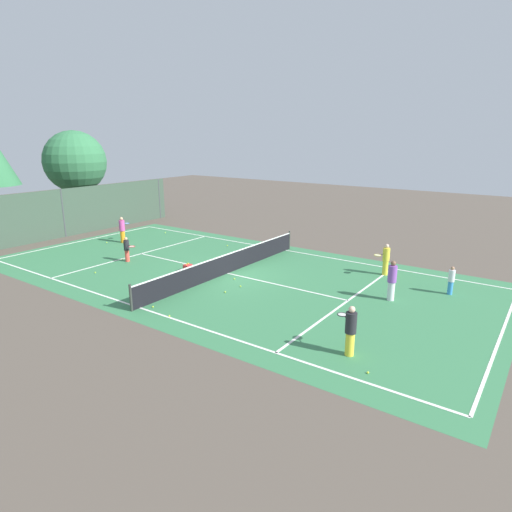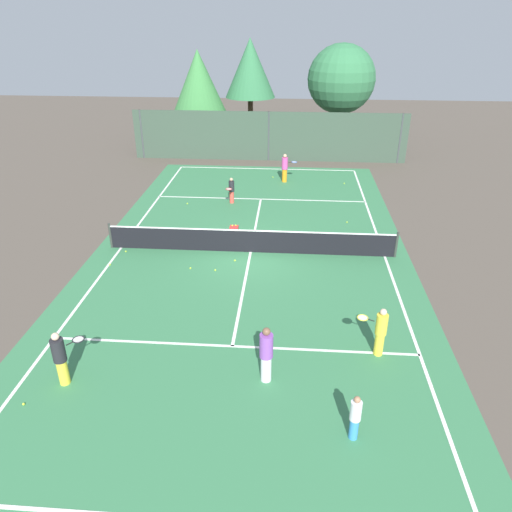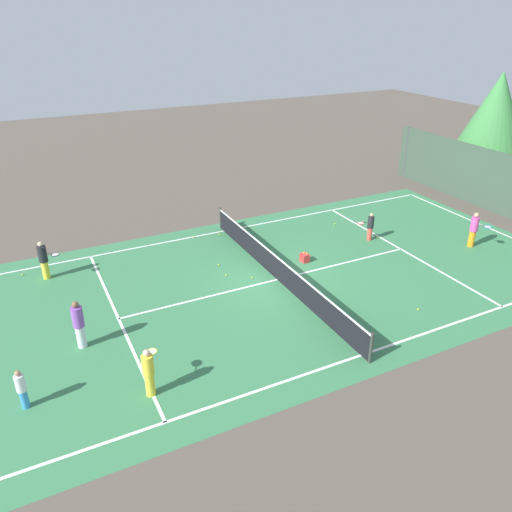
{
  "view_description": "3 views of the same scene",
  "coord_description": "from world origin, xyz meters",
  "px_view_note": "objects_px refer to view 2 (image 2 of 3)",
  "views": [
    {
      "loc": [
        -15.93,
        -13.03,
        6.58
      ],
      "look_at": [
        0.29,
        -1.53,
        1.07
      ],
      "focal_mm": 30.56,
      "sensor_mm": 36.0,
      "label": 1
    },
    {
      "loc": [
        1.6,
        -18.1,
        8.95
      ],
      "look_at": [
        0.38,
        -2.03,
        0.85
      ],
      "focal_mm": 34.19,
      "sensor_mm": 36.0,
      "label": 2
    },
    {
      "loc": [
        15.38,
        -8.64,
        9.8
      ],
      "look_at": [
        -0.42,
        -0.77,
        1.05
      ],
      "focal_mm": 34.97,
      "sensor_mm": 36.0,
      "label": 3
    }
  ],
  "objects_px": {
    "player_3": "(355,417)",
    "tennis_ball_4": "(347,222)",
    "ball_crate": "(234,230)",
    "tennis_ball_9": "(24,404)",
    "tennis_ball_10": "(187,203)",
    "tennis_ball_3": "(273,177)",
    "tennis_ball_5": "(344,183)",
    "tennis_ball_6": "(233,199)",
    "player_2": "(231,190)",
    "tennis_ball_1": "(190,268)",
    "player_0": "(285,168)",
    "player_5": "(380,331)",
    "player_4": "(60,358)",
    "player_1": "(266,354)",
    "tennis_ball_8": "(110,265)",
    "tennis_ball_2": "(215,270)",
    "tennis_ball_7": "(126,251)",
    "tennis_ball_0": "(235,260)"
  },
  "relations": [
    {
      "from": "player_2",
      "to": "tennis_ball_3",
      "type": "relative_size",
      "value": 20.42
    },
    {
      "from": "player_3",
      "to": "tennis_ball_6",
      "type": "xyz_separation_m",
      "value": [
        -4.7,
        15.87,
        -0.6
      ]
    },
    {
      "from": "tennis_ball_0",
      "to": "tennis_ball_7",
      "type": "height_order",
      "value": "same"
    },
    {
      "from": "tennis_ball_1",
      "to": "tennis_ball_10",
      "type": "bearing_deg",
      "value": 102.52
    },
    {
      "from": "player_2",
      "to": "tennis_ball_1",
      "type": "height_order",
      "value": "player_2"
    },
    {
      "from": "tennis_ball_5",
      "to": "tennis_ball_6",
      "type": "relative_size",
      "value": 1.0
    },
    {
      "from": "ball_crate",
      "to": "tennis_ball_9",
      "type": "height_order",
      "value": "ball_crate"
    },
    {
      "from": "player_1",
      "to": "player_2",
      "type": "bearing_deg",
      "value": 100.75
    },
    {
      "from": "tennis_ball_4",
      "to": "tennis_ball_7",
      "type": "bearing_deg",
      "value": -157.77
    },
    {
      "from": "tennis_ball_9",
      "to": "tennis_ball_10",
      "type": "xyz_separation_m",
      "value": [
        1.24,
        14.59,
        0.0
      ]
    },
    {
      "from": "player_4",
      "to": "tennis_ball_3",
      "type": "distance_m",
      "value": 19.16
    },
    {
      "from": "tennis_ball_2",
      "to": "tennis_ball_4",
      "type": "distance_m",
      "value": 7.58
    },
    {
      "from": "tennis_ball_9",
      "to": "tennis_ball_0",
      "type": "bearing_deg",
      "value": 61.95
    },
    {
      "from": "player_0",
      "to": "tennis_ball_6",
      "type": "xyz_separation_m",
      "value": [
        -2.65,
        -3.26,
        -0.82
      ]
    },
    {
      "from": "tennis_ball_1",
      "to": "tennis_ball_6",
      "type": "distance_m",
      "value": 7.92
    },
    {
      "from": "player_0",
      "to": "player_5",
      "type": "xyz_separation_m",
      "value": [
        3.08,
        -15.92,
        -0.05
      ]
    },
    {
      "from": "tennis_ball_0",
      "to": "player_4",
      "type": "bearing_deg",
      "value": -116.59
    },
    {
      "from": "player_1",
      "to": "player_4",
      "type": "relative_size",
      "value": 1.04
    },
    {
      "from": "player_3",
      "to": "tennis_ball_4",
      "type": "bearing_deg",
      "value": 85.44
    },
    {
      "from": "tennis_ball_3",
      "to": "tennis_ball_5",
      "type": "bearing_deg",
      "value": -12.02
    },
    {
      "from": "tennis_ball_4",
      "to": "player_1",
      "type": "bearing_deg",
      "value": -105.84
    },
    {
      "from": "tennis_ball_10",
      "to": "player_1",
      "type": "bearing_deg",
      "value": -69.76
    },
    {
      "from": "player_1",
      "to": "tennis_ball_3",
      "type": "distance_m",
      "value": 18.04
    },
    {
      "from": "player_1",
      "to": "tennis_ball_0",
      "type": "height_order",
      "value": "player_1"
    },
    {
      "from": "tennis_ball_3",
      "to": "tennis_ball_8",
      "type": "distance_m",
      "value": 13.21
    },
    {
      "from": "player_4",
      "to": "tennis_ball_0",
      "type": "distance_m",
      "value": 8.37
    },
    {
      "from": "player_4",
      "to": "tennis_ball_6",
      "type": "xyz_separation_m",
      "value": [
        2.83,
        14.54,
        -0.81
      ]
    },
    {
      "from": "tennis_ball_5",
      "to": "player_5",
      "type": "bearing_deg",
      "value": -91.4
    },
    {
      "from": "player_4",
      "to": "tennis_ball_5",
      "type": "bearing_deg",
      "value": 63.13
    },
    {
      "from": "tennis_ball_2",
      "to": "tennis_ball_9",
      "type": "xyz_separation_m",
      "value": [
        -3.79,
        -7.47,
        0.0
      ]
    },
    {
      "from": "tennis_ball_0",
      "to": "tennis_ball_5",
      "type": "distance_m",
      "value": 11.46
    },
    {
      "from": "tennis_ball_10",
      "to": "tennis_ball_4",
      "type": "bearing_deg",
      "value": -13.3
    },
    {
      "from": "player_4",
      "to": "tennis_ball_5",
      "type": "distance_m",
      "value": 19.8
    },
    {
      "from": "player_3",
      "to": "tennis_ball_9",
      "type": "height_order",
      "value": "player_3"
    },
    {
      "from": "player_0",
      "to": "ball_crate",
      "type": "bearing_deg",
      "value": -105.24
    },
    {
      "from": "tennis_ball_8",
      "to": "tennis_ball_2",
      "type": "bearing_deg",
      "value": -2.0
    },
    {
      "from": "tennis_ball_5",
      "to": "tennis_ball_8",
      "type": "relative_size",
      "value": 1.0
    },
    {
      "from": "player_4",
      "to": "tennis_ball_7",
      "type": "distance_m",
      "value": 8.02
    },
    {
      "from": "player_4",
      "to": "tennis_ball_1",
      "type": "bearing_deg",
      "value": 72.66
    },
    {
      "from": "tennis_ball_5",
      "to": "tennis_ball_6",
      "type": "xyz_separation_m",
      "value": [
        -6.11,
        -3.1,
        0.0
      ]
    },
    {
      "from": "tennis_ball_4",
      "to": "tennis_ball_10",
      "type": "relative_size",
      "value": 1.0
    },
    {
      "from": "tennis_ball_4",
      "to": "tennis_ball_9",
      "type": "relative_size",
      "value": 1.0
    },
    {
      "from": "tennis_ball_9",
      "to": "tennis_ball_3",
      "type": "bearing_deg",
      "value": 74.26
    },
    {
      "from": "tennis_ball_7",
      "to": "tennis_ball_5",
      "type": "bearing_deg",
      "value": 44.68
    },
    {
      "from": "player_3",
      "to": "player_5",
      "type": "distance_m",
      "value": 3.38
    },
    {
      "from": "ball_crate",
      "to": "tennis_ball_0",
      "type": "bearing_deg",
      "value": -82.76
    },
    {
      "from": "tennis_ball_2",
      "to": "tennis_ball_7",
      "type": "xyz_separation_m",
      "value": [
        -3.96,
        1.35,
        0.0
      ]
    },
    {
      "from": "player_4",
      "to": "tennis_ball_4",
      "type": "height_order",
      "value": "player_4"
    },
    {
      "from": "tennis_ball_2",
      "to": "ball_crate",
      "type": "bearing_deg",
      "value": 84.9
    },
    {
      "from": "player_4",
      "to": "tennis_ball_6",
      "type": "bearing_deg",
      "value": 79.0
    }
  ]
}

